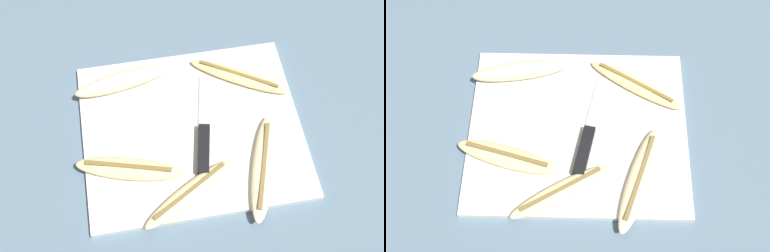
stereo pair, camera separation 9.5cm
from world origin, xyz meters
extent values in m
plane|color=slate|center=(0.00, 0.00, 0.00)|extent=(4.00, 4.00, 0.00)
cube|color=white|center=(0.00, 0.00, 0.01)|extent=(0.39, 0.34, 0.01)
cube|color=black|center=(0.01, -0.05, 0.02)|extent=(0.04, 0.10, 0.02)
cube|color=#B7BABF|center=(0.03, 0.05, 0.01)|extent=(0.04, 0.11, 0.00)
ellipsoid|color=beige|center=(-0.11, 0.11, 0.03)|extent=(0.18, 0.07, 0.03)
ellipsoid|color=beige|center=(-0.12, -0.06, 0.02)|extent=(0.19, 0.09, 0.02)
cube|color=olive|center=(-0.12, -0.06, 0.03)|extent=(0.14, 0.05, 0.00)
ellipsoid|color=#EDD689|center=(0.11, 0.09, 0.02)|extent=(0.18, 0.13, 0.02)
cube|color=olive|center=(0.11, 0.09, 0.03)|extent=(0.13, 0.09, 0.00)
ellipsoid|color=beige|center=(0.11, -0.10, 0.02)|extent=(0.10, 0.21, 0.02)
cube|color=olive|center=(0.11, -0.10, 0.03)|extent=(0.06, 0.16, 0.00)
ellipsoid|color=beige|center=(-0.03, -0.13, 0.02)|extent=(0.18, 0.13, 0.02)
cube|color=olive|center=(-0.03, -0.13, 0.03)|extent=(0.13, 0.08, 0.00)
camera|label=1|loc=(-0.08, -0.48, 0.84)|focal=50.00mm
camera|label=2|loc=(0.01, -0.48, 0.84)|focal=50.00mm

